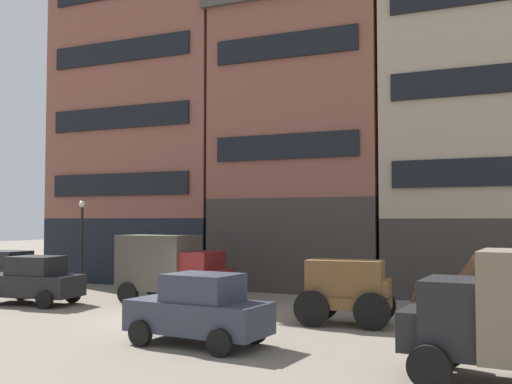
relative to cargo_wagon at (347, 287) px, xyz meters
The scene contains 13 objects.
ground_plane 5.84m from the cargo_wagon, 168.61° to the right, with size 120.00×120.00×0.00m, color slate.
building_far_left 18.01m from the cargo_wagon, 143.32° to the left, with size 9.96×7.39×17.15m.
building_center_left 12.14m from the cargo_wagon, 113.94° to the left, with size 8.33×7.39×13.63m.
building_center_right 11.97m from the cargo_wagon, 72.00° to the left, with size 7.42×7.39×14.43m.
cargo_wagon is the anchor object (origin of this frame).
draft_horse 2.95m from the cargo_wagon, ahead, with size 2.35×0.72×2.30m.
delivery_truck_near 7.65m from the cargo_wagon, 165.46° to the left, with size 4.38×2.19×2.62m.
sedan_dark 12.10m from the cargo_wagon, behind, with size 3.83×2.12×1.83m.
sedan_light 16.28m from the cargo_wagon, behind, with size 3.74×1.94×1.83m.
sedan_parked_curb 5.14m from the cargo_wagon, 122.66° to the right, with size 3.85×2.17×1.83m.
pedestrian_officer 5.90m from the cargo_wagon, 46.78° to the left, with size 0.43×0.43×1.79m.
streetlamp_curbside 14.92m from the cargo_wagon, 161.34° to the left, with size 0.32×0.32×4.12m.
fire_hydrant_curbside 5.83m from the cargo_wagon, 119.91° to the left, with size 0.24×0.24×0.83m.
Camera 1 is at (10.20, -16.68, 3.21)m, focal length 41.44 mm.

